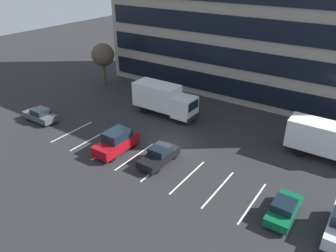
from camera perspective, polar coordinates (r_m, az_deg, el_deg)
name	(u,v)px	position (r m, az deg, el deg)	size (l,w,h in m)	color
ground_plane	(169,145)	(31.65, 0.13, -3.33)	(120.00, 120.00, 0.00)	#262628
office_building	(252,6)	(43.63, 14.41, 19.44)	(37.10, 10.25, 21.60)	gray
lot_markings	(147,161)	(29.33, -3.63, -6.08)	(19.74, 5.40, 0.01)	silver
box_truck_blue	(327,140)	(31.96, 25.88, -2.18)	(7.12, 2.36, 3.30)	#194799
box_truck_white	(164,98)	(37.02, -0.74, 4.79)	(7.58, 2.51, 3.51)	white
sedan_forest	(284,209)	(24.61, 19.42, -13.46)	(1.62, 3.87, 1.39)	#0C5933
sedan_charcoal	(40,115)	(38.67, -21.29, 1.77)	(4.05, 1.70, 1.45)	#474C51
sedan_black	(159,156)	(28.73, -1.52, -5.14)	(1.76, 4.20, 1.50)	black
suv_maroon	(117,142)	(30.61, -8.91, -2.69)	(1.92, 4.54, 2.05)	maroon
bare_tree	(103,55)	(46.68, -11.20, 11.97)	(3.10, 3.10, 5.81)	#473323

